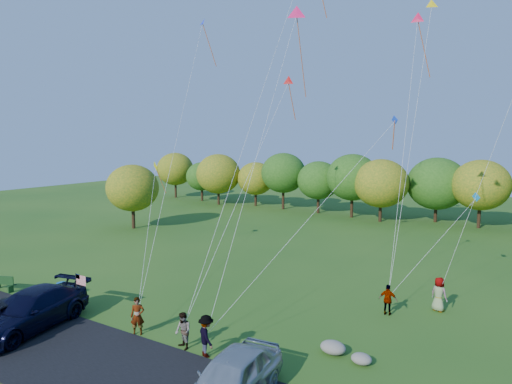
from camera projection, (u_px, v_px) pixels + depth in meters
ground at (170, 335)px, 22.70m from camera, size 140.00×140.00×0.00m
asphalt_lane at (105, 368)px, 19.34m from camera, size 44.00×6.00×0.06m
treeline at (373, 181)px, 53.16m from camera, size 77.11×27.03×8.28m
minivan_navy at (29, 311)px, 23.19m from camera, size 3.97×7.06×1.93m
minivan_silver at (232, 378)px, 16.75m from camera, size 2.66×5.58×1.84m
flyer_a at (137, 316)px, 22.67m from camera, size 0.82×0.78×1.89m
flyer_b at (183, 331)px, 21.11m from camera, size 1.03×0.93×1.73m
flyer_c at (206, 336)px, 20.37m from camera, size 1.42×1.26×1.90m
flyer_d at (388, 300)px, 25.20m from camera, size 1.04×0.51×1.72m
flyer_e at (439, 294)px, 25.75m from camera, size 1.11×0.93×1.95m
park_bench at (2, 283)px, 29.22m from camera, size 1.75×0.93×1.00m
trash_barrel at (62, 290)px, 28.14m from camera, size 0.59×0.59×0.88m
flag_assembly at (79, 284)px, 25.12m from camera, size 0.86×0.56×2.32m
boulder_near at (333, 347)px, 20.69m from camera, size 1.19×0.93×0.60m
boulder_far at (361, 359)px, 19.75m from camera, size 0.91×0.76×0.47m
kites_aloft at (318, 20)px, 31.34m from camera, size 26.66×7.21×18.03m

